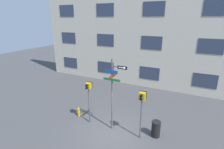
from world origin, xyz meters
TOP-DOWN VIEW (x-y plane):
  - ground_plane at (0.00, 0.00)m, footprint 60.00×60.00m
  - building_facade at (-0.00, 8.48)m, footprint 24.00×0.64m
  - street_sign_pole at (-0.16, 0.49)m, footprint 1.42×1.04m
  - pedestrian_signal_left at (-1.83, 0.44)m, footprint 0.37×0.40m
  - pedestrian_signal_right at (1.60, 0.39)m, footprint 0.40×0.40m
  - fire_hydrant at (-2.96, 0.78)m, footprint 0.35×0.19m
  - trash_bin at (2.36, 0.94)m, footprint 0.53×0.53m

SIDE VIEW (x-z plane):
  - ground_plane at x=0.00m, z-range 0.00..0.00m
  - fire_hydrant at x=-2.96m, z-range -0.01..0.63m
  - trash_bin at x=2.36m, z-range 0.00..0.95m
  - pedestrian_signal_left at x=-1.83m, z-range 0.78..3.57m
  - pedestrian_signal_right at x=1.60m, z-range 0.83..3.67m
  - street_sign_pole at x=-0.16m, z-range 0.43..4.85m
  - building_facade at x=0.00m, z-range 0.00..11.71m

